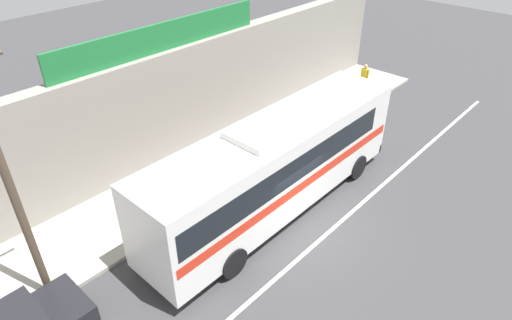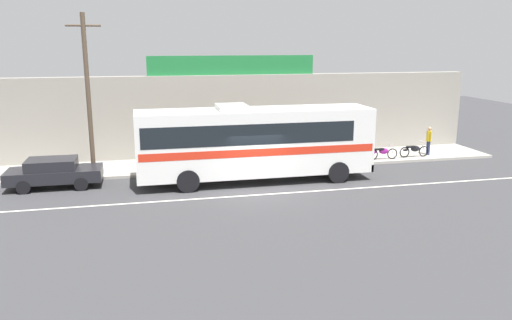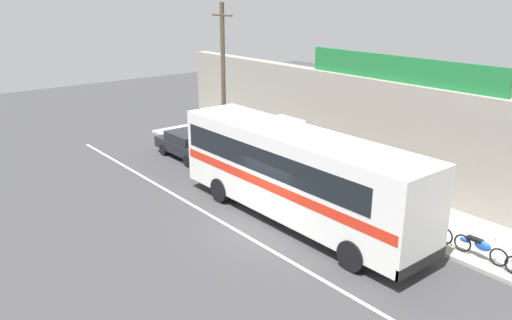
{
  "view_description": "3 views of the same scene",
  "coord_description": "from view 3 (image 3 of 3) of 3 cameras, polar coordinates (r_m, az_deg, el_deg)",
  "views": [
    {
      "loc": [
        -9.85,
        -6.82,
        10.75
      ],
      "look_at": [
        0.14,
        2.37,
        1.85
      ],
      "focal_mm": 30.99,
      "sensor_mm": 36.0,
      "label": 1
    },
    {
      "loc": [
        -5.07,
        -21.95,
        6.66
      ],
      "look_at": [
        0.18,
        1.07,
        1.16
      ],
      "focal_mm": 35.66,
      "sensor_mm": 36.0,
      "label": 2
    },
    {
      "loc": [
        13.3,
        -11.06,
        8.46
      ],
      "look_at": [
        -1.7,
        1.12,
        2.06
      ],
      "focal_mm": 35.69,
      "sensor_mm": 36.0,
      "label": 3
    }
  ],
  "objects": [
    {
      "name": "road_center_stripe",
      "position": [
        18.81,
        -1.29,
        -8.4
      ],
      "size": [
        30.0,
        0.14,
        0.01
      ],
      "primitive_type": "cube",
      "color": "silver",
      "rests_on": "ground_plane"
    },
    {
      "name": "sidewalk_slab",
      "position": [
        22.63,
        10.82,
        -3.79
      ],
      "size": [
        30.0,
        3.6,
        0.14
      ],
      "primitive_type": "cube",
      "color": "#A8A399",
      "rests_on": "ground_plane"
    },
    {
      "name": "utility_pole",
      "position": [
        25.87,
        -3.68,
        8.81
      ],
      "size": [
        1.6,
        0.22,
        7.86
      ],
      "color": "brown",
      "rests_on": "sidewalk_slab"
    },
    {
      "name": "motorcycle_black",
      "position": [
        18.35,
        23.79,
        -8.86
      ],
      "size": [
        1.86,
        0.56,
        0.94
      ],
      "color": "black",
      "rests_on": "sidewalk_slab"
    },
    {
      "name": "intercity_bus",
      "position": [
        19.26,
        4.35,
        -1.13
      ],
      "size": [
        11.32,
        2.59,
        3.78
      ],
      "color": "white",
      "rests_on": "ground_plane"
    },
    {
      "name": "ground_plane",
      "position": [
        19.26,
        0.61,
        -7.74
      ],
      "size": [
        70.0,
        70.0,
        0.0
      ],
      "primitive_type": "plane",
      "color": "#3A3A3D"
    },
    {
      "name": "storefront_facade",
      "position": [
        23.51,
        14.57,
        2.78
      ],
      "size": [
        30.0,
        0.7,
        4.8
      ],
      "primitive_type": "cube",
      "color": "gray",
      "rests_on": "ground_plane"
    },
    {
      "name": "storefront_billboard",
      "position": [
        22.81,
        15.6,
        9.82
      ],
      "size": [
        9.72,
        0.12,
        1.1
      ],
      "primitive_type": "cube",
      "color": "#1E7538",
      "rests_on": "storefront_facade"
    },
    {
      "name": "motorcycle_blue",
      "position": [
        19.21,
        18.63,
        -6.99
      ],
      "size": [
        1.97,
        0.56,
        0.94
      ],
      "color": "black",
      "rests_on": "sidewalk_slab"
    },
    {
      "name": "parked_car",
      "position": [
        27.37,
        -7.61,
        1.76
      ],
      "size": [
        4.26,
        1.86,
        1.37
      ],
      "color": "black",
      "rests_on": "ground_plane"
    }
  ]
}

